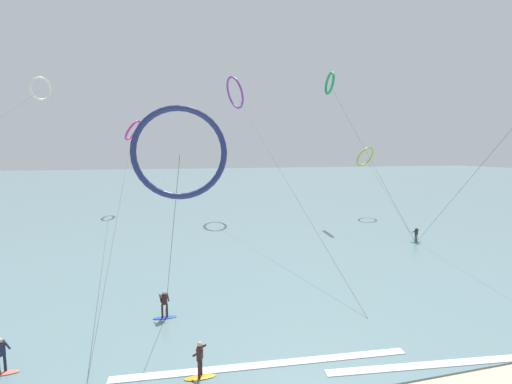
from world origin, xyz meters
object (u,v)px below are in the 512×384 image
object	(u,v)px
surfer_coral	(1,358)
kite_lime	(365,157)
kite_magenta	(133,130)
kite_navy	(180,152)
surfer_cobalt	(165,306)
kite_emerald	(330,83)
surfer_amber	(200,362)
kite_violet	(235,93)
surfer_teal	(416,236)
kite_ivory	(40,89)

from	to	relation	value
surfer_coral	kite_lime	distance (m)	51.04
kite_magenta	kite_navy	distance (m)	45.89
surfer_cobalt	kite_emerald	xyz separation A→B (m)	(24.28, 28.62, 19.35)
kite_navy	surfer_amber	bearing A→B (deg)	-79.36
kite_violet	kite_navy	xyz separation A→B (m)	(-10.31, -38.79, -9.41)
surfer_amber	surfer_teal	size ratio (longest dim) A/B	1.00
kite_ivory	kite_lime	world-z (taller)	kite_ivory
kite_emerald	surfer_amber	bearing A→B (deg)	-26.99
surfer_coral	kite_ivory	distance (m)	46.11
kite_ivory	surfer_amber	bearing A→B (deg)	62.08
kite_lime	kite_magenta	bearing A→B (deg)	-42.91
surfer_coral	kite_navy	world-z (taller)	kite_navy
surfer_cobalt	surfer_coral	distance (m)	8.02
surfer_amber	kite_magenta	world-z (taller)	kite_magenta
surfer_amber	surfer_cobalt	distance (m)	6.42
surfer_cobalt	surfer_coral	world-z (taller)	same
surfer_amber	surfer_cobalt	size ratio (longest dim) A/B	1.00
surfer_coral	kite_magenta	size ratio (longest dim) A/B	0.03
kite_navy	kite_magenta	bearing A→B (deg)	99.60
kite_magenta	kite_emerald	world-z (taller)	kite_emerald
kite_magenta	kite_lime	size ratio (longest dim) A/B	2.66
surfer_teal	kite_magenta	distance (m)	46.27
kite_lime	surfer_coral	bearing A→B (deg)	18.34
kite_lime	kite_ivory	bearing A→B (deg)	-32.24
surfer_coral	surfer_amber	bearing A→B (deg)	111.07
surfer_teal	kite_magenta	bearing A→B (deg)	119.03
kite_ivory	kite_magenta	distance (m)	14.17
surfer_cobalt	surfer_teal	distance (m)	29.37
surfer_coral	kite_ivory	xyz separation A→B (m)	(-9.96, 41.16, 18.24)
kite_navy	kite_emerald	distance (m)	40.37
surfer_teal	kite_emerald	bearing A→B (deg)	82.00
kite_lime	kite_navy	bearing A→B (deg)	24.34
surfer_amber	kite_magenta	bearing A→B (deg)	31.94
surfer_cobalt	kite_magenta	size ratio (longest dim) A/B	0.03
kite_navy	kite_emerald	bearing A→B (deg)	55.48
surfer_teal	kite_magenta	xyz separation A→B (m)	(-31.96, 30.89, 12.83)
kite_emerald	surfer_teal	bearing A→B (deg)	15.08
surfer_teal	kite_magenta	world-z (taller)	kite_magenta
surfer_cobalt	surfer_amber	bearing A→B (deg)	91.95
surfer_amber	kite_magenta	size ratio (longest dim) A/B	0.03
kite_violet	kite_navy	size ratio (longest dim) A/B	3.39
kite_ivory	kite_navy	world-z (taller)	kite_ivory
surfer_teal	kite_violet	world-z (taller)	kite_violet
kite_navy	surfer_coral	bearing A→B (deg)	-171.18
kite_ivory	kite_magenta	size ratio (longest dim) A/B	0.94
kite_magenta	kite_navy	size ratio (longest dim) A/B	4.10
kite_magenta	kite_navy	xyz separation A→B (m)	(6.03, -45.35, -3.61)
kite_ivory	kite_navy	xyz separation A→B (m)	(18.07, -40.20, -9.02)
kite_lime	kite_navy	xyz separation A→B (m)	(-29.96, -31.98, 0.81)
kite_lime	kite_navy	world-z (taller)	kite_navy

